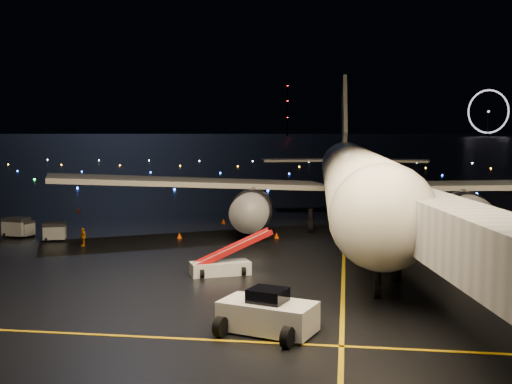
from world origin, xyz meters
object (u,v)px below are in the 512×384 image
baggage_cart_1 (23,229)px  crew_c (83,237)px  baggage_cart_2 (16,227)px  airliner (354,143)px  pushback_tug (268,310)px  baggage_cart_0 (55,232)px  belt_loader (220,254)px

baggage_cart_1 → crew_c: bearing=-6.2°
crew_c → baggage_cart_2: 8.59m
airliner → crew_c: size_ratio=38.48×
airliner → pushback_tug: 34.89m
crew_c → baggage_cart_2: bearing=-159.5°
pushback_tug → baggage_cart_1: (-26.25, 24.73, -0.33)m
pushback_tug → baggage_cart_1: size_ratio=2.53×
crew_c → baggage_cart_1: 8.29m
crew_c → pushback_tug: bearing=-5.5°
crew_c → airliner: bearing=71.3°
baggage_cart_0 → baggage_cart_1: baggage_cart_0 is taller
belt_loader → baggage_cart_1: 24.87m
belt_loader → baggage_cart_0: (-17.47, 11.01, -0.65)m
airliner → baggage_cart_1: (-30.78, -9.04, -7.86)m
pushback_tug → belt_loader: 13.03m
belt_loader → baggage_cart_2: belt_loader is taller
airliner → baggage_cart_2: (-31.25, -9.36, -7.72)m
airliner → belt_loader: size_ratio=10.12×
crew_c → baggage_cart_0: bearing=-166.2°
pushback_tug → baggage_cart_2: (-26.72, 24.41, -0.19)m
baggage_cart_0 → baggage_cart_2: bearing=145.4°
pushback_tug → belt_loader: (-4.84, 12.09, 0.34)m
pushback_tug → crew_c: 28.28m
pushback_tug → belt_loader: belt_loader is taller
baggage_cart_0 → baggage_cart_1: 4.26m
belt_loader → crew_c: size_ratio=3.80×
airliner → pushback_tug: bearing=-100.3°
crew_c → baggage_cart_2: (-7.94, 3.27, 0.13)m
baggage_cart_1 → baggage_cart_2: 0.59m
airliner → crew_c: 27.65m
belt_loader → baggage_cart_1: (-21.41, 12.63, -0.67)m
baggage_cart_1 → baggage_cart_0: bearing=-2.9°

